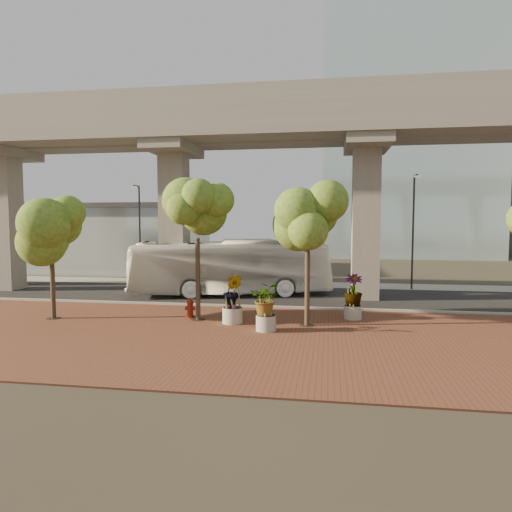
# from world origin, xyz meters

# --- Properties ---
(ground) EXTENTS (160.00, 160.00, 0.00)m
(ground) POSITION_xyz_m (0.00, 0.00, 0.00)
(ground) COLOR #322D24
(ground) RESTS_ON ground
(brick_plaza) EXTENTS (70.00, 13.00, 0.06)m
(brick_plaza) POSITION_xyz_m (0.00, -8.00, 0.03)
(brick_plaza) COLOR brown
(brick_plaza) RESTS_ON ground
(asphalt_road) EXTENTS (90.00, 8.00, 0.04)m
(asphalt_road) POSITION_xyz_m (0.00, 2.00, 0.02)
(asphalt_road) COLOR black
(asphalt_road) RESTS_ON ground
(curb_strip) EXTENTS (70.00, 0.25, 0.16)m
(curb_strip) POSITION_xyz_m (0.00, -2.00, 0.08)
(curb_strip) COLOR #9A9990
(curb_strip) RESTS_ON ground
(far_sidewalk) EXTENTS (90.00, 3.00, 0.06)m
(far_sidewalk) POSITION_xyz_m (0.00, 7.50, 0.03)
(far_sidewalk) COLOR #9A9990
(far_sidewalk) RESTS_ON ground
(transit_viaduct) EXTENTS (72.00, 5.60, 12.40)m
(transit_viaduct) POSITION_xyz_m (0.00, 2.00, 7.29)
(transit_viaduct) COLOR gray
(transit_viaduct) RESTS_ON ground
(station_pavilion) EXTENTS (23.00, 13.00, 6.30)m
(station_pavilion) POSITION_xyz_m (-20.00, 16.00, 3.22)
(station_pavilion) COLOR #A5B8BC
(station_pavilion) RESTS_ON ground
(transit_bus) EXTENTS (12.99, 6.08, 3.53)m
(transit_bus) POSITION_xyz_m (-2.37, 2.10, 1.76)
(transit_bus) COLOR white
(transit_bus) RESTS_ON ground
(fire_hydrant) EXTENTS (0.48, 0.43, 0.95)m
(fire_hydrant) POSITION_xyz_m (-2.78, -5.11, 0.52)
(fire_hydrant) COLOR maroon
(fire_hydrant) RESTS_ON ground
(planter_front) EXTENTS (1.90, 1.90, 2.09)m
(planter_front) POSITION_xyz_m (1.22, -7.20, 1.33)
(planter_front) COLOR #A9A298
(planter_front) RESTS_ON ground
(planter_right) EXTENTS (2.02, 2.02, 2.15)m
(planter_right) POSITION_xyz_m (5.00, -4.21, 1.36)
(planter_right) COLOR #9C968D
(planter_right) RESTS_ON ground
(planter_left) EXTENTS (2.05, 2.05, 2.25)m
(planter_left) POSITION_xyz_m (-0.50, -5.98, 1.43)
(planter_left) COLOR #A09D91
(planter_left) RESTS_ON ground
(street_tree_far_west) EXTENTS (3.64, 3.64, 5.83)m
(street_tree_far_west) POSITION_xyz_m (-9.22, -6.34, 4.21)
(street_tree_far_west) COLOR #4C3F2B
(street_tree_far_west) RESTS_ON ground
(street_tree_near_west) EXTENTS (3.65, 3.65, 6.61)m
(street_tree_near_west) POSITION_xyz_m (-2.25, -5.56, 4.99)
(street_tree_near_west) COLOR #4C3F2B
(street_tree_near_west) RESTS_ON ground
(street_tree_near_east) EXTENTS (4.05, 4.05, 6.54)m
(street_tree_near_east) POSITION_xyz_m (2.90, -5.90, 4.74)
(street_tree_near_east) COLOR #4C3F2B
(street_tree_near_east) RESTS_ON ground
(streetlamp_west) EXTENTS (0.37, 1.07, 7.42)m
(streetlamp_west) POSITION_xyz_m (-10.64, 7.15, 4.33)
(streetlamp_west) COLOR #2B2B30
(streetlamp_west) RESTS_ON ground
(streetlamp_east) EXTENTS (0.39, 1.13, 7.79)m
(streetlamp_east) POSITION_xyz_m (9.51, 6.24, 4.55)
(streetlamp_east) COLOR #2D2E32
(streetlamp_east) RESTS_ON ground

